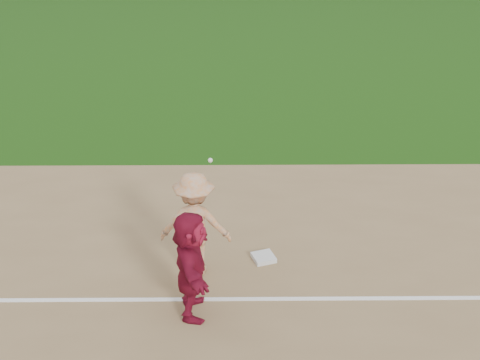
{
  "coord_description": "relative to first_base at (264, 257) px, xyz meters",
  "views": [
    {
      "loc": [
        -0.09,
        -9.61,
        6.79
      ],
      "look_at": [
        0.0,
        1.5,
        1.3
      ],
      "focal_mm": 45.0,
      "sensor_mm": 36.0,
      "label": 1
    }
  ],
  "objects": [
    {
      "name": "ground",
      "position": [
        -0.46,
        -0.48,
        -0.07
      ],
      "size": [
        160.0,
        160.0,
        0.0
      ],
      "primitive_type": "plane",
      "color": "#1A440D",
      "rests_on": "ground"
    },
    {
      "name": "first_base",
      "position": [
        0.0,
        0.0,
        0.0
      ],
      "size": [
        0.53,
        0.53,
        0.09
      ],
      "primitive_type": "cube",
      "rotation": [
        0.0,
        0.0,
        0.32
      ],
      "color": "silver",
      "rests_on": "infield_dirt"
    },
    {
      "name": "base_runner",
      "position": [
        -1.31,
        -1.63,
        0.94
      ],
      "size": [
        0.69,
        1.87,
        1.98
      ],
      "primitive_type": "imported",
      "rotation": [
        0.0,
        0.0,
        1.63
      ],
      "color": "maroon",
      "rests_on": "infield_dirt"
    },
    {
      "name": "foul_line",
      "position": [
        -0.46,
        -1.28,
        -0.04
      ],
      "size": [
        60.0,
        0.1,
        0.01
      ],
      "primitive_type": "cube",
      "color": "white",
      "rests_on": "infield_dirt"
    },
    {
      "name": "first_base_play",
      "position": [
        -1.32,
        -0.37,
        1.0
      ],
      "size": [
        1.38,
        0.84,
        2.34
      ],
      "color": "#AAAAAD",
      "rests_on": "infield_dirt"
    }
  ]
}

